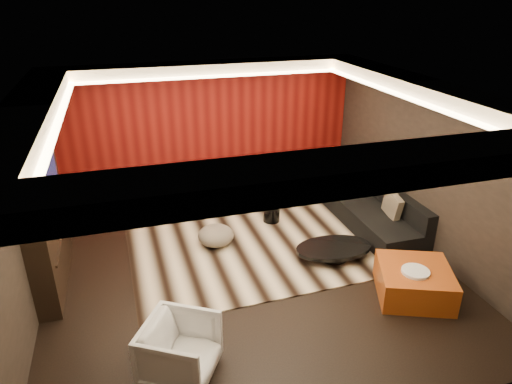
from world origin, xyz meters
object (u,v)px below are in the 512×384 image
object	(u,v)px
drum_stool	(271,212)
orange_ottoman	(414,282)
coffee_table	(333,252)
armchair	(180,350)
sectional_sofa	(306,195)
white_side_table	(413,285)

from	to	relation	value
drum_stool	orange_ottoman	bearing A→B (deg)	-65.66
coffee_table	armchair	bearing A→B (deg)	-147.54
drum_stool	sectional_sofa	world-z (taller)	sectional_sofa
orange_ottoman	armchair	xyz separation A→B (m)	(-3.40, -0.53, 0.14)
drum_stool	armchair	bearing A→B (deg)	-123.74
coffee_table	orange_ottoman	world-z (taller)	orange_ottoman
drum_stool	white_side_table	distance (m)	3.03
coffee_table	drum_stool	xyz separation A→B (m)	(-0.55, 1.52, 0.08)
drum_stool	armchair	size ratio (longest dim) A/B	0.47
coffee_table	white_side_table	xyz separation A→B (m)	(0.61, -1.28, 0.12)
coffee_table	drum_stool	distance (m)	1.62
coffee_table	sectional_sofa	world-z (taller)	sectional_sofa
coffee_table	armchair	size ratio (longest dim) A/B	1.59
armchair	drum_stool	bearing A→B (deg)	-2.50
white_side_table	orange_ottoman	world-z (taller)	white_side_table
coffee_table	drum_stool	world-z (taller)	drum_stool
coffee_table	white_side_table	world-z (taller)	white_side_table
sectional_sofa	coffee_table	bearing A→B (deg)	-99.43
coffee_table	orange_ottoman	xyz separation A→B (m)	(0.68, -1.20, 0.09)
coffee_table	orange_ottoman	distance (m)	1.38
orange_ottoman	sectional_sofa	xyz separation A→B (m)	(-0.35, 3.14, 0.04)
coffee_table	sectional_sofa	size ratio (longest dim) A/B	0.34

